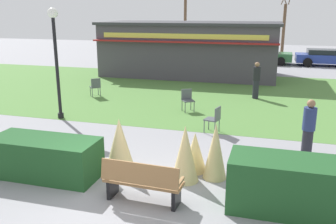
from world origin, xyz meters
TOP-DOWN VIEW (x-y plane):
  - ground_plane at (0.00, 0.00)m, footprint 80.00×80.00m
  - lawn_patch at (0.00, 10.98)m, footprint 36.00×12.00m
  - park_bench at (0.53, 0.08)m, footprint 1.72×0.60m
  - hedge_left at (-2.20, 0.67)m, footprint 2.67×1.10m
  - hedge_right at (3.43, 0.60)m, footprint 2.31×1.10m
  - ornamental_grass_behind_left at (1.81, 1.69)m, footprint 0.57×0.57m
  - ornamental_grass_behind_right at (-0.54, 1.41)m, footprint 0.77×0.77m
  - ornamental_grass_behind_center at (1.26, 1.96)m, footprint 0.61×0.61m
  - ornamental_grass_behind_far at (1.15, 1.36)m, footprint 0.65×0.65m
  - lamppost_mid at (-4.61, 5.22)m, footprint 0.36×0.36m
  - trash_bin at (3.78, 1.50)m, footprint 0.52×0.52m
  - food_kiosk at (-2.03, 16.11)m, footprint 10.84×5.18m
  - cafe_chair_west at (-0.22, 7.54)m, footprint 0.61×0.61m
  - cafe_chair_east at (-4.98, 8.86)m, footprint 0.62×0.62m
  - cafe_chair_center at (1.26, 5.10)m, footprint 0.53×0.53m
  - person_strolling at (2.31, 10.58)m, footprint 0.34×0.34m
  - person_standing at (4.03, 3.51)m, footprint 0.34×0.34m
  - parked_car_west_slot at (-3.00, 22.77)m, footprint 4.33×2.32m
  - parked_car_center_slot at (2.22, 22.77)m, footprint 4.23×2.12m
  - parked_car_east_slot at (6.67, 22.77)m, footprint 4.23×2.12m
  - tree_left_bg at (-5.59, 29.59)m, footprint 0.91×0.96m
  - tree_right_bg at (3.73, 29.79)m, footprint 0.91×0.96m

SIDE VIEW (x-z plane):
  - ground_plane at x=0.00m, z-range 0.00..0.00m
  - lawn_patch at x=0.00m, z-range 0.00..0.01m
  - trash_bin at x=3.78m, z-range 0.00..0.88m
  - hedge_left at x=-2.20m, z-range 0.00..0.96m
  - park_bench at x=0.53m, z-range 0.01..0.96m
  - ornamental_grass_behind_center at x=1.26m, z-range 0.00..1.02m
  - cafe_chair_west at x=-0.22m, z-range 0.08..0.97m
  - cafe_chair_east at x=-4.98m, z-range 0.08..0.97m
  - cafe_chair_center at x=1.26m, z-range 0.08..0.97m
  - hedge_right at x=3.43m, z-range 0.00..1.10m
  - parked_car_west_slot at x=-3.00m, z-range 0.04..1.24m
  - parked_car_center_slot at x=2.22m, z-range 0.04..1.24m
  - parked_car_east_slot at x=6.67m, z-range 0.04..1.24m
  - ornamental_grass_behind_far at x=1.15m, z-range 0.00..1.38m
  - ornamental_grass_behind_right at x=-0.54m, z-range 0.00..1.39m
  - ornamental_grass_behind_left at x=1.81m, z-range 0.00..1.40m
  - person_strolling at x=2.31m, z-range 0.02..1.71m
  - person_standing at x=4.03m, z-range 0.02..1.71m
  - food_kiosk at x=-2.03m, z-range 0.01..3.29m
  - tree_right_bg at x=3.73m, z-range -0.36..5.24m
  - lamppost_mid at x=-4.61m, z-range 0.53..4.57m
  - tree_left_bg at x=-5.59m, z-range -0.37..6.19m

